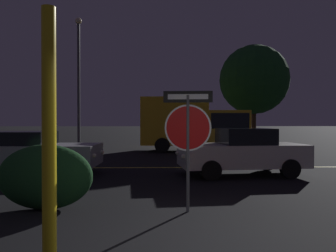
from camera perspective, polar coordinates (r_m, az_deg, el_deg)
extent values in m
cube|color=gold|center=(12.45, 1.56, -7.23)|extent=(41.98, 0.12, 0.01)
cylinder|color=#4C4C51|center=(6.29, 3.48, -4.80)|extent=(0.06, 0.06, 2.24)
cylinder|color=white|center=(6.26, 3.49, -0.31)|extent=(0.89, 0.10, 0.89)
cylinder|color=#B71414|center=(6.26, 3.49, -0.31)|extent=(0.82, 0.10, 0.83)
cube|color=black|center=(6.28, 3.49, 5.11)|extent=(0.94, 0.12, 0.22)
cube|color=white|center=(6.28, 3.49, 5.11)|extent=(0.77, 0.11, 0.10)
cylinder|color=yellow|center=(3.77, -20.00, -2.97)|extent=(0.15, 0.15, 2.96)
ellipsoid|color=#19421E|center=(6.94, -20.57, -8.30)|extent=(1.86, 0.80, 1.28)
cube|color=#9E9EA3|center=(11.73, -23.45, -4.63)|extent=(4.72, 2.02, 0.69)
cube|color=black|center=(11.75, -24.09, -1.91)|extent=(1.91, 1.68, 0.42)
cylinder|color=black|center=(12.13, -15.39, -6.05)|extent=(0.61, 0.22, 0.60)
cylinder|color=black|center=(10.41, -18.08, -7.18)|extent=(0.61, 0.22, 0.60)
sphere|color=#F4EFCC|center=(11.57, -11.43, -4.49)|extent=(0.14, 0.14, 0.14)
sphere|color=#F4EFCC|center=(10.43, -12.72, -5.06)|extent=(0.14, 0.14, 0.14)
cube|color=silver|center=(10.88, 12.67, -4.95)|extent=(4.11, 2.16, 0.71)
cube|color=black|center=(10.88, 13.26, -1.75)|extent=(1.73, 1.68, 0.51)
cylinder|color=black|center=(9.75, 7.54, -7.68)|extent=(0.62, 0.26, 0.60)
cylinder|color=black|center=(11.39, 5.34, -6.47)|extent=(0.62, 0.26, 0.60)
cylinder|color=black|center=(10.64, 20.52, -7.02)|extent=(0.62, 0.26, 0.60)
cylinder|color=black|center=(12.16, 16.76, -6.04)|extent=(0.62, 0.26, 0.60)
sphere|color=#F4EFCC|center=(9.83, 2.66, -5.33)|extent=(0.14, 0.14, 0.14)
sphere|color=#F4EFCC|center=(10.91, 1.67, -4.73)|extent=(0.14, 0.14, 0.14)
cube|color=gold|center=(19.51, 10.31, -0.28)|extent=(2.51, 2.44, 1.98)
cube|color=black|center=(19.50, 10.31, 0.88)|extent=(2.28, 2.47, 0.87)
cube|color=gold|center=(19.35, 1.23, 0.85)|extent=(3.99, 2.69, 2.75)
cylinder|color=black|center=(20.68, 9.72, -2.92)|extent=(0.86, 0.34, 0.84)
cylinder|color=black|center=(18.40, 10.57, -3.37)|extent=(0.86, 0.34, 0.84)
cylinder|color=black|center=(20.58, -0.56, -2.93)|extent=(0.86, 0.34, 0.84)
cylinder|color=black|center=(18.28, -1.00, -3.38)|extent=(0.86, 0.34, 0.84)
cylinder|color=#4C4C51|center=(19.40, -15.30, 6.35)|extent=(0.16, 0.16, 7.28)
sphere|color=#F9E5B2|center=(20.15, -15.34, 17.23)|extent=(0.37, 0.37, 0.37)
cylinder|color=#422D1E|center=(24.65, 14.73, 0.17)|extent=(0.32, 0.32, 3.01)
sphere|color=#19471E|center=(24.84, 14.75, 7.82)|extent=(5.01, 5.01, 5.01)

